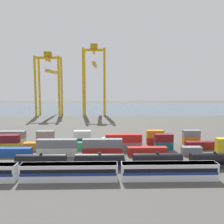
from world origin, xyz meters
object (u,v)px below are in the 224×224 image
gantry_crane_central (94,73)px  shipping_container_23 (46,142)px  shipping_container_14 (42,146)px  gantry_crane_west (50,77)px  passenger_train (69,171)px  freight_tank_row (129,161)px  shipping_container_15 (83,146)px  shipping_container_20 (203,145)px  shipping_container_2 (57,152)px

gantry_crane_central → shipping_container_23: bearing=-98.9°
shipping_container_23 → shipping_container_14: bearing=-85.8°
gantry_crane_west → passenger_train: bearing=-75.6°
freight_tank_row → shipping_container_14: size_ratio=4.77×
shipping_container_23 → shipping_container_15: bearing=-25.7°
freight_tank_row → shipping_container_23: 37.16m
freight_tank_row → shipping_container_20: freight_tank_row is taller
passenger_train → shipping_container_14: (-12.79, 25.98, -0.84)m
shipping_container_20 → gantry_crane_central: size_ratio=0.25×
shipping_container_15 → shipping_container_20: (40.49, 0.00, 0.00)m
shipping_container_2 → gantry_crane_west: bearing=103.6°
shipping_container_20 → gantry_crane_central: (-40.81, 94.00, 28.32)m
shipping_container_14 → gantry_crane_west: 99.53m
shipping_container_15 → shipping_container_14: bearing=180.0°
freight_tank_row → shipping_container_23: size_ratio=9.56×
freight_tank_row → shipping_container_15: bearing=126.5°
freight_tank_row → gantry_crane_central: 116.43m
gantry_crane_central → shipping_container_14: bearing=-98.0°
shipping_container_14 → shipping_container_20: 53.98m
shipping_container_2 → gantry_crane_west: gantry_crane_west is taller
passenger_train → shipping_container_2: 20.32m
shipping_container_14 → gantry_crane_west: gantry_crane_west is taller
shipping_container_2 → gantry_crane_central: bearing=86.1°
freight_tank_row → shipping_container_14: (-27.00, 18.25, -0.68)m
shipping_container_15 → gantry_crane_west: 102.86m
freight_tank_row → shipping_container_20: bearing=34.1°
shipping_container_23 → passenger_train: bearing=-67.9°
shipping_container_20 → shipping_container_15: bearing=180.0°
freight_tank_row → shipping_container_2: (-20.71, 11.51, -0.68)m
shipping_container_15 → gantry_crane_central: size_ratio=0.12×
shipping_container_15 → shipping_container_23: bearing=154.3°
shipping_container_14 → shipping_container_20: size_ratio=1.00×
passenger_train → gantry_crane_west: (-31.01, 120.50, 24.43)m
freight_tank_row → gantry_crane_west: (-45.22, 112.78, 24.59)m
freight_tank_row → shipping_container_23: bearing=137.7°
gantry_crane_west → shipping_container_2: bearing=-76.4°
shipping_container_2 → gantry_crane_central: 104.87m
shipping_container_20 → freight_tank_row: bearing=-145.9°
shipping_container_14 → shipping_container_23: same height
passenger_train → shipping_container_15: size_ratio=11.17×
shipping_container_14 → shipping_container_15: (13.50, 0.00, 0.00)m
freight_tank_row → shipping_container_23: freight_tank_row is taller
shipping_container_2 → shipping_container_14: (-6.29, 6.74, 0.00)m
shipping_container_20 → shipping_container_23: 54.90m
passenger_train → shipping_container_2: (-6.50, 19.24, -0.84)m
shipping_container_2 → gantry_crane_west: (-24.51, 101.26, 25.28)m
shipping_container_23 → gantry_crane_central: 92.76m
shipping_container_20 → gantry_crane_west: size_ratio=0.28×
shipping_container_2 → shipping_container_15: (7.21, 6.74, 0.00)m
freight_tank_row → shipping_container_14: freight_tank_row is taller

